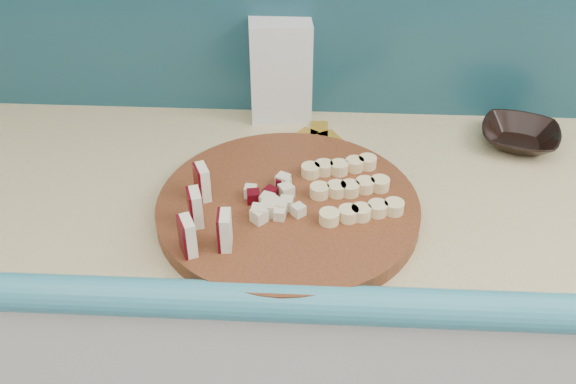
# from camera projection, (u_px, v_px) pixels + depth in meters

# --- Properties ---
(kitchen_counter) EXTENTS (2.20, 0.63, 0.91)m
(kitchen_counter) POSITION_uv_depth(u_px,v_px,m) (235.00, 343.00, 1.47)
(kitchen_counter) COLOR white
(kitchen_counter) RESTS_ON ground
(cutting_board) EXTENTS (0.56, 0.56, 0.03)m
(cutting_board) POSITION_uv_depth(u_px,v_px,m) (288.00, 208.00, 1.11)
(cutting_board) COLOR #4D2610
(cutting_board) RESTS_ON kitchen_counter
(apple_wedges) EXTENTS (0.09, 0.18, 0.06)m
(apple_wedges) POSITION_uv_depth(u_px,v_px,m) (202.00, 213.00, 1.03)
(apple_wedges) COLOR #F7EAC6
(apple_wedges) RESTS_ON cutting_board
(apple_chunks) EXTENTS (0.07, 0.07, 0.02)m
(apple_chunks) POSITION_uv_depth(u_px,v_px,m) (272.00, 198.00, 1.09)
(apple_chunks) COLOR #FFF1CB
(apple_chunks) RESTS_ON cutting_board
(banana_slices) EXTENTS (0.18, 0.19, 0.02)m
(banana_slices) POSITION_uv_depth(u_px,v_px,m) (350.00, 188.00, 1.12)
(banana_slices) COLOR #F3D894
(banana_slices) RESTS_ON cutting_board
(brown_bowl) EXTENTS (0.19, 0.19, 0.04)m
(brown_bowl) POSITION_uv_depth(u_px,v_px,m) (520.00, 137.00, 1.29)
(brown_bowl) COLOR black
(brown_bowl) RESTS_ON kitchen_counter
(flour_bag) EXTENTS (0.14, 0.10, 0.22)m
(flour_bag) POSITION_uv_depth(u_px,v_px,m) (280.00, 69.00, 1.34)
(flour_bag) COLOR silver
(flour_bag) RESTS_ON kitchen_counter
(banana_peel) EXTENTS (0.23, 0.19, 0.01)m
(banana_peel) POSITION_uv_depth(u_px,v_px,m) (317.00, 147.00, 1.29)
(banana_peel) COLOR #BA8F23
(banana_peel) RESTS_ON kitchen_counter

